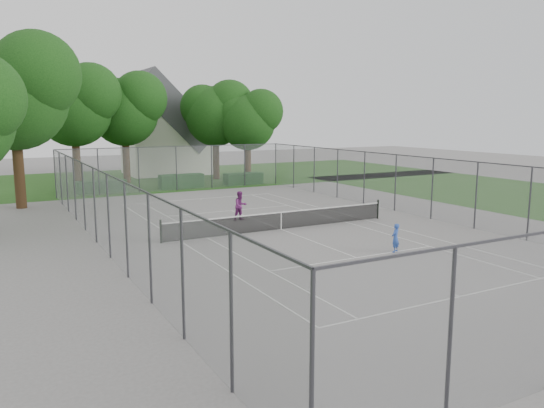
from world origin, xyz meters
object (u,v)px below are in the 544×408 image
tennis_net (281,220)px  house (168,132)px  girl_player (395,238)px  woman_player (241,206)px

tennis_net → house: size_ratio=1.23×
tennis_net → girl_player: girl_player is taller
tennis_net → woman_player: 3.43m
tennis_net → woman_player: woman_player is taller
house → woman_player: size_ratio=6.36×
tennis_net → house: 30.09m
house → woman_player: house is taller
house → woman_player: (-4.16, -26.33, -3.40)m
girl_player → woman_player: size_ratio=0.76×
house → woman_player: 26.88m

